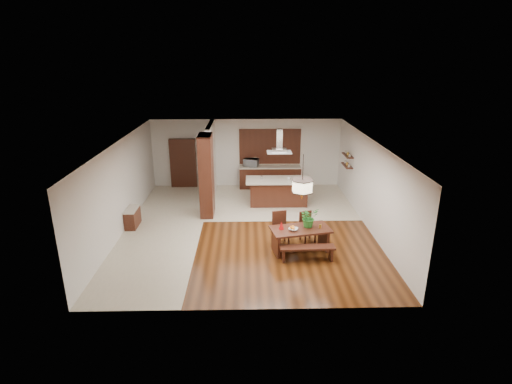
{
  "coord_description": "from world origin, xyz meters",
  "views": [
    {
      "loc": [
        0.0,
        -12.15,
        5.47
      ],
      "look_at": [
        0.3,
        0.0,
        1.25
      ],
      "focal_mm": 28.0,
      "sensor_mm": 36.0,
      "label": 1
    }
  ],
  "objects_px": {
    "hallway_console": "(133,218)",
    "kitchen_island": "(278,191)",
    "dining_chair_left": "(281,229)",
    "island_cup": "(289,179)",
    "pendant_lantern": "(303,177)",
    "microwave": "(251,162)",
    "dining_chair_right": "(308,227)",
    "range_hood": "(279,141)",
    "dining_table": "(300,234)",
    "foliage_plant": "(309,217)",
    "fruit_bowl": "(293,229)",
    "dining_bench": "(307,253)"
  },
  "relations": [
    {
      "from": "dining_bench",
      "to": "range_hood",
      "type": "height_order",
      "value": "range_hood"
    },
    {
      "from": "hallway_console",
      "to": "dining_bench",
      "type": "relative_size",
      "value": 0.58
    },
    {
      "from": "dining_chair_right",
      "to": "island_cup",
      "type": "relative_size",
      "value": 7.5
    },
    {
      "from": "dining_bench",
      "to": "kitchen_island",
      "type": "xyz_separation_m",
      "value": [
        -0.47,
        4.42,
        0.31
      ]
    },
    {
      "from": "pendant_lantern",
      "to": "microwave",
      "type": "distance_m",
      "value": 6.17
    },
    {
      "from": "dining_bench",
      "to": "island_cup",
      "type": "xyz_separation_m",
      "value": [
        -0.1,
        4.29,
        0.85
      ]
    },
    {
      "from": "range_hood",
      "to": "island_cup",
      "type": "xyz_separation_m",
      "value": [
        0.36,
        -0.13,
        -1.4
      ]
    },
    {
      "from": "pendant_lantern",
      "to": "microwave",
      "type": "height_order",
      "value": "pendant_lantern"
    },
    {
      "from": "foliage_plant",
      "to": "microwave",
      "type": "distance_m",
      "value": 5.99
    },
    {
      "from": "dining_bench",
      "to": "pendant_lantern",
      "type": "distance_m",
      "value": 2.12
    },
    {
      "from": "microwave",
      "to": "pendant_lantern",
      "type": "bearing_deg",
      "value": -59.96
    },
    {
      "from": "hallway_console",
      "to": "kitchen_island",
      "type": "distance_m",
      "value": 5.38
    },
    {
      "from": "pendant_lantern",
      "to": "range_hood",
      "type": "height_order",
      "value": "same"
    },
    {
      "from": "dining_bench",
      "to": "range_hood",
      "type": "xyz_separation_m",
      "value": [
        -0.47,
        4.42,
        2.25
      ]
    },
    {
      "from": "dining_bench",
      "to": "hallway_console",
      "type": "bearing_deg",
      "value": 155.71
    },
    {
      "from": "hallway_console",
      "to": "dining_table",
      "type": "bearing_deg",
      "value": -19.29
    },
    {
      "from": "hallway_console",
      "to": "dining_chair_left",
      "type": "relative_size",
      "value": 0.87
    },
    {
      "from": "dining_chair_right",
      "to": "fruit_bowl",
      "type": "xyz_separation_m",
      "value": [
        -0.53,
        -0.71,
        0.27
      ]
    },
    {
      "from": "fruit_bowl",
      "to": "range_hood",
      "type": "distance_m",
      "value": 4.3
    },
    {
      "from": "dining_chair_right",
      "to": "dining_bench",
      "type": "bearing_deg",
      "value": -118.81
    },
    {
      "from": "dining_bench",
      "to": "dining_chair_left",
      "type": "height_order",
      "value": "dining_chair_left"
    },
    {
      "from": "pendant_lantern",
      "to": "island_cup",
      "type": "bearing_deg",
      "value": 89.67
    },
    {
      "from": "pendant_lantern",
      "to": "dining_bench",
      "type": "bearing_deg",
      "value": -78.15
    },
    {
      "from": "hallway_console",
      "to": "dining_table",
      "type": "height_order",
      "value": "dining_table"
    },
    {
      "from": "range_hood",
      "to": "dining_table",
      "type": "bearing_deg",
      "value": -84.9
    },
    {
      "from": "dining_table",
      "to": "foliage_plant",
      "type": "height_order",
      "value": "foliage_plant"
    },
    {
      "from": "fruit_bowl",
      "to": "microwave",
      "type": "xyz_separation_m",
      "value": [
        -1.12,
        6.02,
        0.38
      ]
    },
    {
      "from": "hallway_console",
      "to": "dining_table",
      "type": "distance_m",
      "value": 5.68
    },
    {
      "from": "dining_chair_left",
      "to": "kitchen_island",
      "type": "xyz_separation_m",
      "value": [
        0.18,
        3.4,
        0.01
      ]
    },
    {
      "from": "dining_chair_left",
      "to": "microwave",
      "type": "height_order",
      "value": "microwave"
    },
    {
      "from": "microwave",
      "to": "island_cup",
      "type": "bearing_deg",
      "value": -41.14
    },
    {
      "from": "hallway_console",
      "to": "microwave",
      "type": "xyz_separation_m",
      "value": [
        4.01,
        4.04,
        0.8
      ]
    },
    {
      "from": "dining_table",
      "to": "microwave",
      "type": "bearing_deg",
      "value": 102.83
    },
    {
      "from": "fruit_bowl",
      "to": "kitchen_island",
      "type": "xyz_separation_m",
      "value": [
        -0.12,
        3.93,
        -0.22
      ]
    },
    {
      "from": "dining_chair_right",
      "to": "dining_chair_left",
      "type": "bearing_deg",
      "value": 171.75
    },
    {
      "from": "dining_chair_left",
      "to": "island_cup",
      "type": "bearing_deg",
      "value": 66.96
    },
    {
      "from": "range_hood",
      "to": "kitchen_island",
      "type": "bearing_deg",
      "value": -90.0
    },
    {
      "from": "dining_table",
      "to": "island_cup",
      "type": "height_order",
      "value": "island_cup"
    },
    {
      "from": "dining_chair_right",
      "to": "range_hood",
      "type": "bearing_deg",
      "value": 81.26
    },
    {
      "from": "kitchen_island",
      "to": "hallway_console",
      "type": "bearing_deg",
      "value": -158.33
    },
    {
      "from": "dining_bench",
      "to": "microwave",
      "type": "relative_size",
      "value": 2.55
    },
    {
      "from": "dining_chair_right",
      "to": "kitchen_island",
      "type": "bearing_deg",
      "value": 81.28
    },
    {
      "from": "fruit_bowl",
      "to": "dining_chair_left",
      "type": "bearing_deg",
      "value": 118.99
    },
    {
      "from": "hallway_console",
      "to": "dining_bench",
      "type": "xyz_separation_m",
      "value": [
        5.48,
        -2.47,
        -0.1
      ]
    },
    {
      "from": "dining_chair_right",
      "to": "microwave",
      "type": "distance_m",
      "value": 5.61
    },
    {
      "from": "pendant_lantern",
      "to": "foliage_plant",
      "type": "relative_size",
      "value": 2.25
    },
    {
      "from": "dining_chair_right",
      "to": "dining_table",
      "type": "bearing_deg",
      "value": -137.54
    },
    {
      "from": "fruit_bowl",
      "to": "hallway_console",
      "type": "bearing_deg",
      "value": 158.81
    },
    {
      "from": "kitchen_island",
      "to": "microwave",
      "type": "xyz_separation_m",
      "value": [
        -1.01,
        2.09,
        0.6
      ]
    },
    {
      "from": "dining_chair_right",
      "to": "range_hood",
      "type": "height_order",
      "value": "range_hood"
    }
  ]
}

